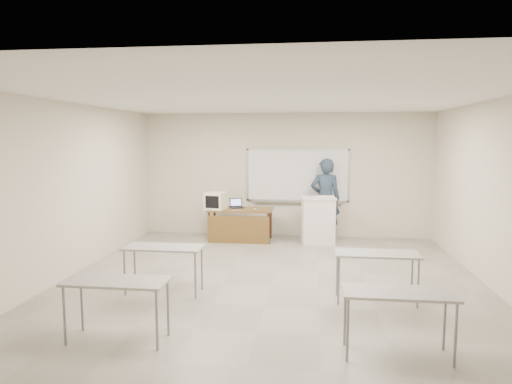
# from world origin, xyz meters

# --- Properties ---
(floor) EXTENTS (7.00, 8.00, 0.01)m
(floor) POSITION_xyz_m (0.00, 0.00, -0.01)
(floor) COLOR gray
(floor) RESTS_ON ground
(whiteboard) EXTENTS (2.48, 0.10, 1.31)m
(whiteboard) POSITION_xyz_m (0.30, 3.97, 1.48)
(whiteboard) COLOR white
(whiteboard) RESTS_ON floor
(student_desks) EXTENTS (4.40, 2.20, 0.73)m
(student_desks) POSITION_xyz_m (-0.00, -1.35, 0.67)
(student_desks) COLOR gray
(student_desks) RESTS_ON floor
(instructor_desk) EXTENTS (1.49, 0.74, 0.75)m
(instructor_desk) POSITION_xyz_m (-1.00, 3.19, 0.55)
(instructor_desk) COLOR brown
(instructor_desk) RESTS_ON floor
(podium) EXTENTS (0.76, 0.55, 1.06)m
(podium) POSITION_xyz_m (0.80, 3.20, 0.53)
(podium) COLOR white
(podium) RESTS_ON floor
(crt_monitor) EXTENTS (0.43, 0.48, 0.41)m
(crt_monitor) POSITION_xyz_m (-1.55, 3.18, 0.95)
(crt_monitor) COLOR beige
(crt_monitor) RESTS_ON instructor_desk
(laptop) EXTENTS (0.29, 0.27, 0.22)m
(laptop) POSITION_xyz_m (-1.10, 3.45, 0.80)
(laptop) COLOR black
(laptop) RESTS_ON instructor_desk
(mouse) EXTENTS (0.12, 0.09, 0.04)m
(mouse) POSITION_xyz_m (-0.63, 3.10, 0.77)
(mouse) COLOR #95979D
(mouse) RESTS_ON instructor_desk
(keyboard) EXTENTS (0.44, 0.19, 0.02)m
(keyboard) POSITION_xyz_m (0.95, 3.28, 1.08)
(keyboard) COLOR beige
(keyboard) RESTS_ON podium
(presenter) EXTENTS (0.72, 0.49, 1.92)m
(presenter) POSITION_xyz_m (0.97, 3.73, 0.96)
(presenter) COLOR black
(presenter) RESTS_ON floor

